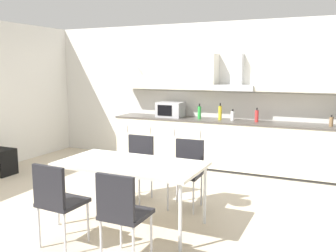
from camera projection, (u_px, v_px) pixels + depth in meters
The scene contains 17 objects.
ground_plane at pixel (118, 211), 4.77m from camera, with size 9.24×8.49×0.02m, color beige.
wall_back at pixel (197, 93), 7.16m from camera, with size 7.39×0.10×2.63m, color silver.
kitchen_counter at pixel (232, 145), 6.64m from camera, with size 4.44×0.65×0.88m.
backsplash_tile at pixel (237, 106), 6.81m from camera, with size 4.42×0.02×0.47m, color silver.
upper_wall_cabinets at pixel (236, 72), 6.58m from camera, with size 4.42×0.40×0.65m.
microwave at pixel (170, 110), 7.04m from camera, with size 0.48×0.35×0.28m.
bottle_yellow at pixel (220, 113), 6.67m from camera, with size 0.06×0.06×0.30m.
bottle_white at pixel (233, 116), 6.58m from camera, with size 0.07×0.07×0.20m.
bottle_red at pixel (257, 116), 6.38m from camera, with size 0.06×0.06×0.24m.
bottle_green at pixel (199, 112), 6.79m from camera, with size 0.06×0.06×0.28m.
bottle_brown at pixel (331, 122), 5.88m from camera, with size 0.06×0.06×0.18m.
dining_table at pixel (131, 166), 4.23m from camera, with size 1.64×0.86×0.73m.
chair_far_left at pixel (137, 161), 5.13m from camera, with size 0.41×0.41×0.87m.
chair_far_right at pixel (187, 166), 4.83m from camera, with size 0.42×0.42×0.87m.
chair_near_right at pixel (122, 208), 3.37m from camera, with size 0.40×0.40×0.87m.
chair_near_left at pixel (57, 197), 3.68m from camera, with size 0.42×0.42×0.87m.
pendant_lamp at pixel (129, 65), 4.06m from camera, with size 0.32×0.32×0.22m, color silver.
Camera 1 is at (2.46, -3.88, 1.78)m, focal length 40.00 mm.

